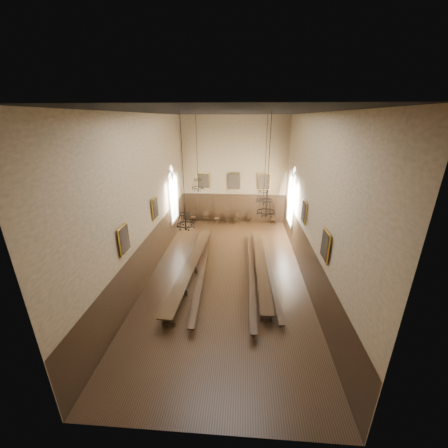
# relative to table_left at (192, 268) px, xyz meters

# --- Properties ---
(floor) EXTENTS (9.00, 18.00, 0.02)m
(floor) POSITION_rel_table_left_xyz_m (2.08, 0.11, -0.40)
(floor) COLOR black
(floor) RESTS_ON ground
(ceiling) EXTENTS (9.00, 18.00, 0.02)m
(ceiling) POSITION_rel_table_left_xyz_m (2.08, 0.11, 8.62)
(ceiling) COLOR black
(ceiling) RESTS_ON ground
(wall_back) EXTENTS (9.00, 0.02, 9.00)m
(wall_back) POSITION_rel_table_left_xyz_m (2.08, 9.12, 4.11)
(wall_back) COLOR #937A5A
(wall_back) RESTS_ON ground
(wall_front) EXTENTS (9.00, 0.02, 9.00)m
(wall_front) POSITION_rel_table_left_xyz_m (2.08, -8.90, 4.11)
(wall_front) COLOR #937A5A
(wall_front) RESTS_ON ground
(wall_left) EXTENTS (0.02, 18.00, 9.00)m
(wall_left) POSITION_rel_table_left_xyz_m (-2.43, 0.11, 4.11)
(wall_left) COLOR #937A5A
(wall_left) RESTS_ON ground
(wall_right) EXTENTS (0.02, 18.00, 9.00)m
(wall_right) POSITION_rel_table_left_xyz_m (6.59, 0.11, 4.11)
(wall_right) COLOR #937A5A
(wall_right) RESTS_ON ground
(wainscot_panelling) EXTENTS (9.00, 18.00, 2.50)m
(wainscot_panelling) POSITION_rel_table_left_xyz_m (2.08, 0.11, 0.86)
(wainscot_panelling) COLOR black
(wainscot_panelling) RESTS_ON floor
(table_left) EXTENTS (1.25, 10.05, 0.78)m
(table_left) POSITION_rel_table_left_xyz_m (0.00, 0.00, 0.00)
(table_left) COLOR black
(table_left) RESTS_ON floor
(table_right) EXTENTS (0.70, 9.05, 0.71)m
(table_right) POSITION_rel_table_left_xyz_m (4.10, 0.15, -0.04)
(table_right) COLOR black
(table_right) RESTS_ON floor
(bench_left_outer) EXTENTS (0.60, 10.01, 0.45)m
(bench_left_outer) POSITION_rel_table_left_xyz_m (-0.44, 0.08, -0.10)
(bench_left_outer) COLOR black
(bench_left_outer) RESTS_ON floor
(bench_left_inner) EXTENTS (0.83, 10.69, 0.48)m
(bench_left_inner) POSITION_rel_table_left_xyz_m (0.62, 0.18, -0.08)
(bench_left_inner) COLOR black
(bench_left_inner) RESTS_ON floor
(bench_right_inner) EXTENTS (0.34, 10.73, 0.48)m
(bench_right_inner) POSITION_rel_table_left_xyz_m (3.53, 0.06, -0.08)
(bench_right_inner) COLOR black
(bench_right_inner) RESTS_ON floor
(bench_right_outer) EXTENTS (0.54, 9.16, 0.41)m
(bench_right_outer) POSITION_rel_table_left_xyz_m (4.62, -0.01, -0.13)
(bench_right_outer) COLOR black
(bench_right_outer) RESTS_ON floor
(chair_0) EXTENTS (0.44, 0.44, 1.00)m
(chair_0) POSITION_rel_table_left_xyz_m (-1.50, 8.72, -0.09)
(chair_0) COLOR black
(chair_0) RESTS_ON floor
(chair_1) EXTENTS (0.53, 0.53, 1.02)m
(chair_1) POSITION_rel_table_left_xyz_m (-0.33, 8.65, -0.08)
(chair_1) COLOR black
(chair_1) RESTS_ON floor
(chair_2) EXTENTS (0.44, 0.44, 0.96)m
(chair_2) POSITION_rel_table_left_xyz_m (0.66, 8.58, -0.10)
(chair_2) COLOR black
(chair_2) RESTS_ON floor
(chair_3) EXTENTS (0.38, 0.38, 0.86)m
(chair_3) POSITION_rel_table_left_xyz_m (1.59, 8.66, -0.13)
(chair_3) COLOR black
(chair_3) RESTS_ON floor
(chair_4) EXTENTS (0.58, 0.58, 1.03)m
(chair_4) POSITION_rel_table_left_xyz_m (2.48, 8.59, -0.08)
(chair_4) COLOR black
(chair_4) RESTS_ON floor
(chair_5) EXTENTS (0.52, 0.52, 1.00)m
(chair_5) POSITION_rel_table_left_xyz_m (3.55, 8.70, -0.09)
(chair_5) COLOR black
(chair_5) RESTS_ON floor
(chair_7) EXTENTS (0.50, 0.50, 0.91)m
(chair_7) POSITION_rel_table_left_xyz_m (5.65, 8.72, -0.12)
(chair_7) COLOR black
(chair_7) RESTS_ON floor
(chandelier_back_left) EXTENTS (0.79, 0.79, 4.45)m
(chandelier_back_left) POSITION_rel_table_left_xyz_m (0.12, 2.41, 4.62)
(chandelier_back_left) COLOR black
(chandelier_back_left) RESTS_ON ceiling
(chandelier_back_right) EXTENTS (0.94, 0.94, 5.32)m
(chandelier_back_right) POSITION_rel_table_left_xyz_m (4.23, 2.76, 3.77)
(chandelier_back_right) COLOR black
(chandelier_back_right) RESTS_ON ceiling
(chandelier_front_left) EXTENTS (0.81, 0.81, 4.98)m
(chandelier_front_left) POSITION_rel_table_left_xyz_m (0.33, -2.58, 4.12)
(chandelier_front_left) COLOR black
(chandelier_front_left) RESTS_ON ceiling
(chandelier_front_right) EXTENTS (0.79, 0.79, 4.23)m
(chandelier_front_right) POSITION_rel_table_left_xyz_m (3.95, -2.64, 4.82)
(chandelier_front_right) COLOR black
(chandelier_front_right) RESTS_ON ceiling
(portrait_back_0) EXTENTS (1.10, 0.12, 1.40)m
(portrait_back_0) POSITION_rel_table_left_xyz_m (-0.52, 8.99, 3.31)
(portrait_back_0) COLOR gold
(portrait_back_0) RESTS_ON wall_back
(portrait_back_1) EXTENTS (1.10, 0.12, 1.40)m
(portrait_back_1) POSITION_rel_table_left_xyz_m (2.08, 8.99, 3.31)
(portrait_back_1) COLOR gold
(portrait_back_1) RESTS_ON wall_back
(portrait_back_2) EXTENTS (1.10, 0.12, 1.40)m
(portrait_back_2) POSITION_rel_table_left_xyz_m (4.68, 8.99, 3.31)
(portrait_back_2) COLOR gold
(portrait_back_2) RESTS_ON wall_back
(portrait_left_0) EXTENTS (0.12, 1.00, 1.30)m
(portrait_left_0) POSITION_rel_table_left_xyz_m (-2.30, 1.11, 3.31)
(portrait_left_0) COLOR gold
(portrait_left_0) RESTS_ON wall_left
(portrait_left_1) EXTENTS (0.12, 1.00, 1.30)m
(portrait_left_1) POSITION_rel_table_left_xyz_m (-2.30, -3.39, 3.31)
(portrait_left_1) COLOR gold
(portrait_left_1) RESTS_ON wall_left
(portrait_right_0) EXTENTS (0.12, 1.00, 1.30)m
(portrait_right_0) POSITION_rel_table_left_xyz_m (6.46, 1.11, 3.31)
(portrait_right_0) COLOR gold
(portrait_right_0) RESTS_ON wall_right
(portrait_right_1) EXTENTS (0.12, 1.00, 1.30)m
(portrait_right_1) POSITION_rel_table_left_xyz_m (6.46, -3.39, 3.31)
(portrait_right_1) COLOR gold
(portrait_right_1) RESTS_ON wall_right
(window_right) EXTENTS (0.20, 2.20, 4.60)m
(window_right) POSITION_rel_table_left_xyz_m (6.51, 5.61, 3.01)
(window_right) COLOR white
(window_right) RESTS_ON wall_right
(window_left) EXTENTS (0.20, 2.20, 4.60)m
(window_left) POSITION_rel_table_left_xyz_m (-2.35, 5.61, 3.01)
(window_left) COLOR white
(window_left) RESTS_ON wall_left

